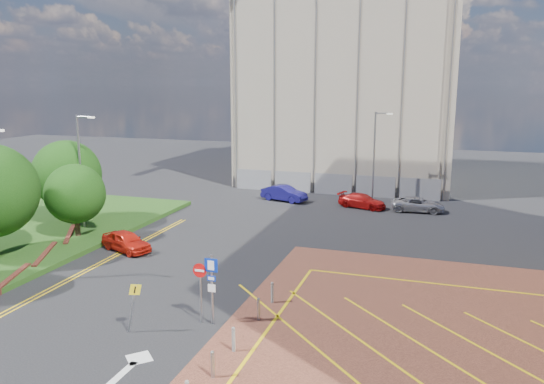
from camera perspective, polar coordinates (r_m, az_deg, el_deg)
The scene contains 15 objects.
ground at distance 23.69m, azimuth -8.55°, elevation -14.70°, with size 140.00×140.00×0.00m, color black.
retaining_wall at distance 31.69m, azimuth -26.57°, elevation -8.52°, with size 6.06×20.33×0.40m.
tree_c at distance 37.77m, azimuth -20.43°, elevation -0.18°, with size 4.00×4.00×4.90m.
tree_d at distance 41.80m, azimuth -21.21°, elevation 1.79°, with size 5.00×5.00×6.08m.
lamp_left_far at distance 39.63m, azimuth -19.85°, elevation 2.54°, with size 1.53×0.16×8.00m.
lamp_back at distance 47.64m, azimuth 11.02°, elevation 4.09°, with size 1.53×0.16×8.00m.
sign_cluster at distance 23.59m, azimuth -6.97°, elevation -9.58°, with size 1.17×0.12×3.20m.
warning_sign at distance 23.50m, azimuth -14.70°, elevation -11.36°, with size 0.70×0.41×2.25m.
bollard_row at distance 21.26m, azimuth -4.86°, elevation -16.44°, with size 0.14×11.14×0.90m.
construction_building at distance 59.70m, azimuth 8.75°, elevation 12.05°, with size 21.20×19.20×22.00m, color #B2A492.
construction_fence at distance 50.57m, azimuth 7.69°, elevation 0.77°, with size 21.60×0.06×2.00m, color gray.
car_red_left at distance 34.91m, azimuth -15.41°, elevation -5.12°, with size 1.51×3.75×1.28m, color red.
car_blue_back at distance 47.75m, azimuth 1.32°, elevation -0.14°, with size 1.48×4.23×1.39m, color navy.
car_red_back at distance 45.77m, azimuth 9.67°, elevation -0.95°, with size 1.68×4.12×1.20m, color #B00F0F.
car_silver_back at distance 45.45m, azimuth 15.41°, elevation -1.30°, with size 1.99×4.32×1.20m, color #9F9EA5.
Camera 1 is at (9.68, -18.91, 10.47)m, focal length 35.00 mm.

